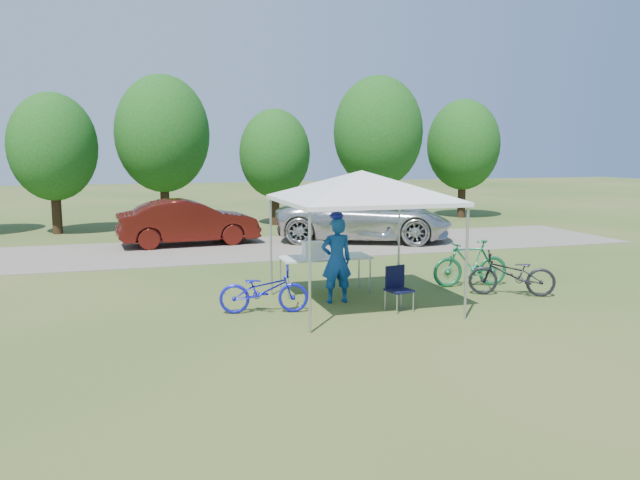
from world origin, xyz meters
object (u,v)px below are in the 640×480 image
(cooler, at_px, (314,249))
(bike_dark, at_px, (512,274))
(bike_green, at_px, (470,263))
(cyclist, at_px, (336,260))
(sedan, at_px, (189,222))
(folding_chair, at_px, (397,284))
(folding_table, at_px, (325,258))
(bike_blue, at_px, (264,290))
(minivan, at_px, (364,217))

(cooler, relative_size, bike_dark, 0.26)
(cooler, distance_m, bike_green, 3.70)
(cyclist, relative_size, bike_dark, 0.97)
(bike_green, xyz_separation_m, sedan, (-5.61, 8.37, 0.23))
(sedan, bearing_deg, cyclist, -171.39)
(folding_chair, distance_m, cooler, 2.24)
(cooler, xyz_separation_m, bike_green, (3.65, -0.39, -0.44))
(folding_table, xyz_separation_m, bike_green, (3.39, -0.39, -0.23))
(bike_dark, bearing_deg, cyclist, -71.60)
(folding_table, relative_size, bike_green, 1.10)
(bike_blue, distance_m, bike_green, 5.13)
(folding_table, height_order, cyclist, cyclist)
(folding_chair, xyz_separation_m, bike_dark, (2.86, 0.37, -0.03))
(folding_table, xyz_separation_m, folding_chair, (0.90, -1.86, -0.25))
(bike_green, bearing_deg, folding_table, -89.75)
(cyclist, height_order, minivan, cyclist)
(bike_blue, height_order, bike_dark, bike_dark)
(folding_chair, xyz_separation_m, bike_blue, (-2.56, 0.54, -0.06))
(folding_chair, height_order, cyclist, cyclist)
(folding_chair, relative_size, bike_green, 0.48)
(bike_blue, relative_size, minivan, 0.29)
(bike_dark, bearing_deg, folding_table, -85.07)
(folding_table, bearing_deg, sedan, 105.55)
(sedan, bearing_deg, bike_dark, -152.74)
(cyclist, height_order, bike_green, cyclist)
(cyclist, relative_size, minivan, 0.30)
(folding_chair, relative_size, bike_dark, 0.48)
(minivan, distance_m, sedan, 5.94)
(bike_blue, bearing_deg, bike_dark, -80.49)
(bike_green, xyz_separation_m, bike_dark, (0.37, -1.09, -0.06))
(bike_blue, distance_m, bike_dark, 5.42)
(folding_table, bearing_deg, folding_chair, -64.26)
(bike_blue, height_order, bike_green, bike_green)
(bike_green, xyz_separation_m, minivan, (0.27, 7.53, 0.31))
(cooler, height_order, bike_dark, cooler)
(cooler, height_order, minivan, minivan)
(cyclist, bearing_deg, cooler, -76.70)
(bike_green, distance_m, sedan, 10.07)
(folding_chair, height_order, bike_green, bike_green)
(folding_chair, relative_size, cyclist, 0.49)
(folding_chair, height_order, cooler, cooler)
(bike_green, height_order, sedan, sedan)
(cooler, height_order, cyclist, cyclist)
(folding_chair, relative_size, cooler, 1.86)
(minivan, bearing_deg, folding_table, 175.19)
(cooler, xyz_separation_m, bike_dark, (4.02, -1.49, -0.50))
(minivan, bearing_deg, folding_chair, -174.73)
(cyclist, bearing_deg, folding_chair, 136.81)
(sedan, bearing_deg, bike_green, -151.21)
(folding_table, height_order, cooler, cooler)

